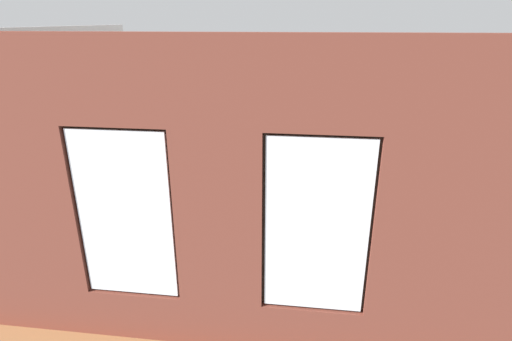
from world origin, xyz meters
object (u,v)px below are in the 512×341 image
Objects in this scene: couch_by_window at (192,280)px; potted_plant_between_couches at (308,270)px; coffee_table at (268,206)px; remote_silver at (293,201)px; candle_jar at (268,201)px; potted_plant_mid_room_small at (303,189)px; potted_plant_corner_near_left at (395,164)px; potted_plant_foreground_right at (153,157)px; tv_flatscreen at (81,182)px; potted_plant_by_left_couch at (376,190)px; cup_ceramic at (258,199)px; papasan_chair at (271,168)px; potted_plant_near_tv at (86,223)px; media_console at (86,212)px; potted_plant_beside_window_right at (36,238)px; table_plant_small at (274,200)px; couch_left at (413,223)px.

potted_plant_between_couches is (-1.48, -0.05, 0.25)m from couch_by_window.
coffee_table is 0.46m from remote_silver.
potted_plant_mid_room_small reaches higher than candle_jar.
potted_plant_mid_room_small is (1.99, 1.48, -0.07)m from potted_plant_corner_near_left.
tv_flatscreen is at bearing 83.26° from potted_plant_foreground_right.
potted_plant_by_left_couch is (-5.01, 1.09, -0.11)m from potted_plant_foreground_right.
potted_plant_foreground_right reaches higher than candle_jar.
coffee_table is 18.07× the size of cup_ceramic.
papasan_chair is at bearing -99.46° from couch_by_window.
couch_by_window is 2.15m from potted_plant_near_tv.
media_console is 6.42m from potted_plant_corner_near_left.
candle_jar is at bearing 143.85° from potted_plant_foreground_right.
potted_plant_near_tv is (5.31, 3.52, 0.04)m from potted_plant_corner_near_left.
remote_silver is 0.18× the size of media_console.
potted_plant_beside_window_right is at bearing 40.12° from potted_plant_corner_near_left.
table_plant_small is at bearing 59.78° from potted_plant_mid_room_small.
media_console is 1.13m from potted_plant_near_tv.
table_plant_small is 0.25× the size of tv_flatscreen.
media_console is (3.70, 0.51, -0.20)m from remote_silver.
table_plant_small is at bearing -175.59° from media_console.
couch_left is 2.67m from cup_ceramic.
couch_by_window is at bearing 143.51° from media_console.
papasan_chair is (0.11, -1.77, -0.03)m from candle_jar.
potted_plant_foreground_right is at bearing -21.80° from potted_plant_mid_room_small.
couch_left is 5.72m from media_console.
cup_ceramic is at bearing -171.29° from tv_flatscreen.
papasan_chair is 1.07× the size of potted_plant_corner_near_left.
cup_ceramic is at bearing -25.87° from candle_jar.
potted_plant_mid_room_small is (-3.58, 1.43, -0.02)m from potted_plant_foreground_right.
potted_plant_by_left_couch is at bearing 167.78° from potted_plant_foreground_right.
potted_plant_near_tv is at bearing 22.84° from table_plant_small.
potted_plant_mid_room_small is at bearing 158.20° from potted_plant_foreground_right.
tv_flatscreen reaches higher than potted_plant_foreground_right.
potted_plant_between_couches reaches higher than potted_plant_foreground_right.
potted_plant_corner_near_left is 2.48m from potted_plant_mid_room_small.
remote_silver is 2.32m from potted_plant_between_couches.
potted_plant_mid_room_small is at bearing 36.69° from potted_plant_corner_near_left.
potted_plant_mid_room_small is at bearing -120.22° from table_plant_small.
potted_plant_mid_room_small is 0.47× the size of potted_plant_beside_window_right.
papasan_chair reaches higher than cup_ceramic.
tv_flatscreen is at bearing 6.53° from candle_jar.
couch_left reaches higher than potted_plant_mid_room_small.
potted_plant_between_couches is (-0.82, 3.94, 0.14)m from papasan_chair.
potted_plant_foreground_right is at bearing -96.74° from tv_flatscreen.
potted_plant_corner_near_left is at bearing -179.48° from potted_plant_foreground_right.
candle_jar is 0.11× the size of potted_plant_corner_near_left.
tv_flatscreen is (3.06, 0.47, 0.36)m from cup_ceramic.
potted_plant_near_tv is at bearing 49.80° from papasan_chair.
media_console is 2.57m from potted_plant_foreground_right.
potted_plant_beside_window_right reaches higher than potted_plant_corner_near_left.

